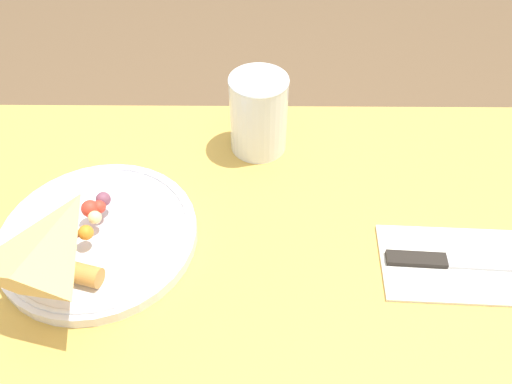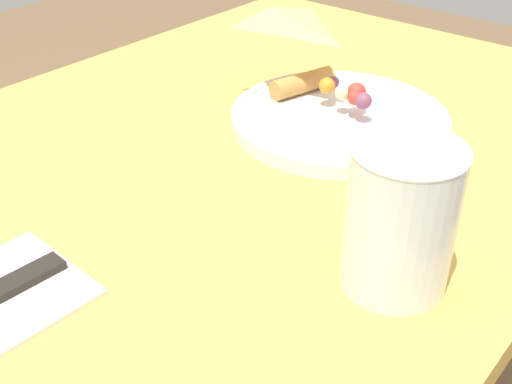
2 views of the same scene
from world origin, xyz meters
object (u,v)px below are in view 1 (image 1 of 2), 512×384
Objects in this scene: plate_pizza at (97,234)px; milk_glass at (259,116)px; butter_knife at (458,262)px; dining_table at (213,330)px; napkin_folded at (465,265)px.

plate_pizza is 0.28m from milk_glass.
plate_pizza reaches higher than butter_knife.
milk_glass reaches higher than butter_knife.
dining_table is 5.28× the size of butter_knife.
butter_knife reaches higher than dining_table.
milk_glass is 0.61× the size of butter_knife.
napkin_folded is (0.31, 0.02, 0.13)m from dining_table.
butter_knife is at bearing -42.01° from milk_glass.
dining_table is 0.31m from milk_glass.
dining_table is 8.70× the size of milk_glass.
milk_glass is 0.33m from butter_knife.
dining_table is 0.21m from plate_pizza.
plate_pizza is at bearing 175.77° from napkin_folded.
napkin_folded is 0.01m from butter_knife.
dining_table is 4.19× the size of plate_pizza.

